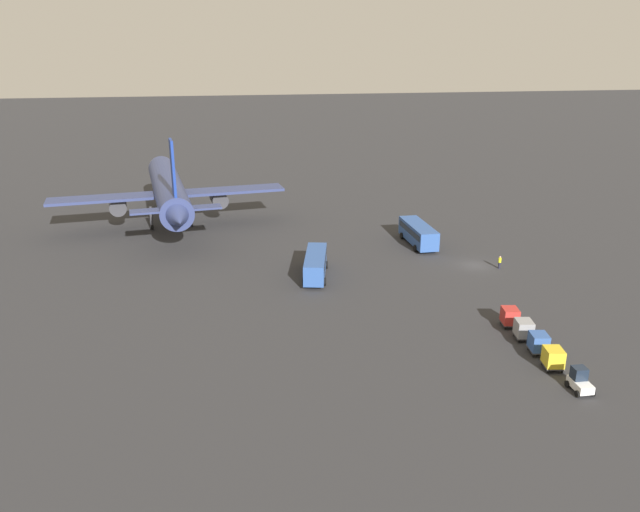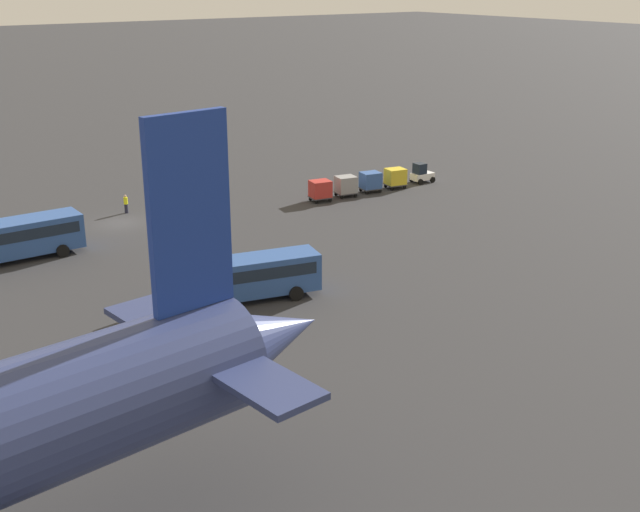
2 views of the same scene
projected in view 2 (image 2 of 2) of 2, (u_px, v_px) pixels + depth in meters
name	position (u px, v px, depth m)	size (l,w,h in m)	color
ground_plane	(120.00, 223.00, 71.43)	(600.00, 600.00, 0.00)	#2D2D30
shuttle_bus_near	(14.00, 237.00, 61.68)	(10.24, 3.32, 3.12)	#2D5199
shuttle_bus_far	(246.00, 275.00, 53.99)	(10.35, 4.67, 3.00)	#2D5199
baggage_tug	(421.00, 174.00, 85.02)	(2.45, 1.70, 2.10)	white
worker_person	(126.00, 204.00, 74.16)	(0.38, 0.38, 1.74)	#1E1E2D
cargo_cart_yellow	(395.00, 177.00, 82.61)	(2.25, 2.00, 2.06)	#38383D
cargo_cart_blue	(371.00, 181.00, 81.12)	(2.25, 2.00, 2.06)	#38383D
cargo_cart_grey	(346.00, 185.00, 79.49)	(2.25, 2.00, 2.06)	#38383D
cargo_cart_red	(320.00, 189.00, 77.85)	(2.25, 2.00, 2.06)	#38383D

